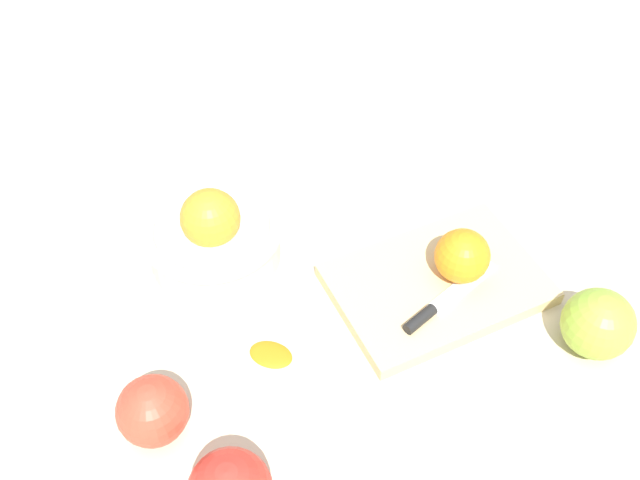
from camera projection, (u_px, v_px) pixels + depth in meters
name	position (u px, v px, depth m)	size (l,w,h in m)	color
ground_plane	(358.00, 311.00, 0.91)	(2.40, 2.40, 0.00)	beige
bowl	(213.00, 235.00, 0.94)	(0.18, 0.18, 0.11)	beige
cutting_board	(437.00, 284.00, 0.93)	(0.25, 0.17, 0.02)	#DBB77F
orange_on_board	(462.00, 255.00, 0.90)	(0.07, 0.07, 0.07)	orange
knife	(439.00, 305.00, 0.89)	(0.15, 0.08, 0.01)	silver
apple_front_right	(598.00, 324.00, 0.85)	(0.08, 0.08, 0.08)	#8EB738
apple_front_left	(153.00, 411.00, 0.78)	(0.08, 0.08, 0.08)	#D6422D
citrus_peel	(271.00, 353.00, 0.87)	(0.05, 0.04, 0.01)	orange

